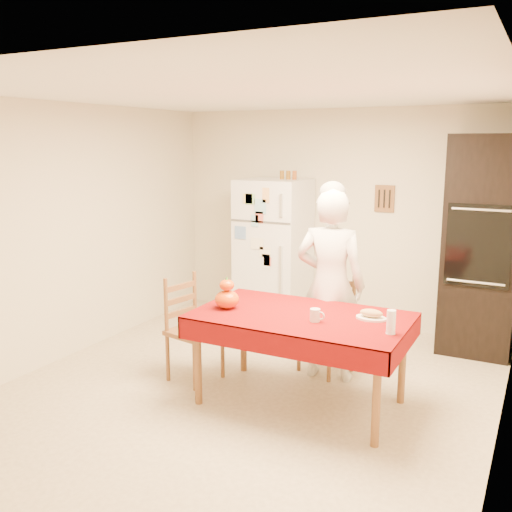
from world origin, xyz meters
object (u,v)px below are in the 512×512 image
Objects in this scene: chair_left at (190,324)px; wine_glass at (391,322)px; dining_table at (301,323)px; pumpkin_lower at (227,299)px; oven_cabinet at (482,246)px; bread_plate at (371,318)px; seated_woman at (330,285)px; chair_far at (330,318)px; coffee_mug at (315,315)px; refrigerator at (274,252)px.

wine_glass is at bearing -83.68° from chair_left.
chair_left is at bearing 178.41° from dining_table.
dining_table is 8.39× the size of pumpkin_lower.
oven_cabinet is 1.29× the size of dining_table.
oven_cabinet is 2.71m from pumpkin_lower.
wine_glass is at bearing -50.82° from bread_plate.
seated_woman is (0.02, 0.63, 0.17)m from dining_table.
dining_table is 0.65m from pumpkin_lower.
seated_woman reaches higher than chair_left.
chair_left is (-1.10, 0.03, -0.18)m from dining_table.
chair_far is at bearing -135.23° from oven_cabinet.
coffee_mug is at bearing -35.09° from dining_table.
coffee_mug is (-0.97, -2.06, -0.29)m from oven_cabinet.
wine_glass is at bearing -31.10° from chair_far.
refrigerator is 8.39× the size of pumpkin_lower.
wine_glass is (0.74, -0.76, -0.02)m from seated_woman.
chair_far reaches higher than wine_glass.
oven_cabinet is 2.32× the size of chair_left.
seated_woman is at bearing 88.58° from dining_table.
chair_left reaches higher than coffee_mug.
wine_glass reaches higher than bread_plate.
seated_woman is 17.32× the size of coffee_mug.
chair_far is at bearing 56.98° from pumpkin_lower.
seated_woman reaches higher than chair_far.
pumpkin_lower is at bearing -130.38° from oven_cabinet.
chair_far is at bearing 130.41° from wine_glass.
dining_table is at bearing -165.51° from bread_plate.
chair_far is 0.40m from seated_woman.
refrigerator reaches higher than dining_table.
refrigerator reaches higher than pumpkin_lower.
oven_cabinet is 12.50× the size of wine_glass.
dining_table is 0.65m from seated_woman.
oven_cabinet is 2.12m from wine_glass.
dining_table is 7.08× the size of bread_plate.
refrigerator is 0.98× the size of seated_woman.
chair_left is at bearing 173.44° from coffee_mug.
dining_table is at bearing -69.26° from chair_far.
refrigerator is at bearing 133.79° from bread_plate.
chair_left is 0.55× the size of seated_woman.
dining_table is at bearing 10.61° from pumpkin_lower.
oven_cabinet is at bearing 49.62° from pumpkin_lower.
chair_left reaches higher than pumpkin_lower.
dining_table is 17.00× the size of coffee_mug.
refrigerator is 0.77× the size of oven_cabinet.
oven_cabinet is at bearing -38.03° from chair_left.
seated_woman reaches higher than dining_table.
refrigerator is at bearing 153.84° from chair_far.
refrigerator is 7.08× the size of bread_plate.
chair_left is at bearing 174.96° from wine_glass.
chair_left is at bearing 21.99° from seated_woman.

